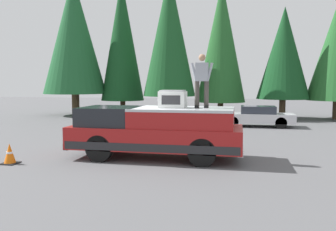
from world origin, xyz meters
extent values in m
plane|color=#565659|center=(0.00, 0.00, 0.00)|extent=(90.00, 90.00, 0.00)
cube|color=maroon|center=(-0.47, -0.63, 0.70)|extent=(2.00, 5.50, 0.70)
cube|color=#232326|center=(-0.47, -0.63, 0.51)|extent=(2.01, 5.39, 0.24)
cube|color=black|center=(-0.47, 0.88, 1.35)|extent=(1.84, 1.87, 0.60)
cube|color=maroon|center=(-0.47, -1.51, 1.31)|extent=(1.92, 3.19, 0.52)
cube|color=#B7BABF|center=(-0.47, -1.51, 1.61)|extent=(1.94, 3.19, 0.08)
cube|color=#232326|center=(-0.47, 2.06, 0.43)|extent=(1.96, 0.16, 0.20)
cube|color=#B2B5BA|center=(-0.47, -3.32, 0.43)|extent=(1.96, 0.16, 0.20)
cylinder|color=black|center=(-1.32, 0.96, 0.42)|extent=(0.30, 0.84, 0.84)
cylinder|color=black|center=(0.38, 0.96, 0.42)|extent=(0.30, 0.84, 0.84)
cylinder|color=black|center=(-1.32, -2.23, 0.42)|extent=(0.30, 0.84, 0.84)
cylinder|color=black|center=(0.38, -2.23, 0.42)|extent=(0.30, 0.84, 0.84)
cube|color=silver|center=(-0.46, -1.19, 1.91)|extent=(0.64, 0.84, 0.52)
cube|color=#2D2D30|center=(-0.78, -1.19, 1.91)|extent=(0.01, 0.59, 0.29)
cube|color=#99999E|center=(-0.46, -1.19, 2.19)|extent=(0.58, 0.76, 0.04)
cylinder|color=#423D38|center=(-0.30, -2.24, 2.07)|extent=(0.15, 0.15, 0.84)
cube|color=black|center=(-0.34, -2.24, 1.69)|extent=(0.26, 0.11, 0.08)
cylinder|color=#423D38|center=(-0.30, -1.94, 2.07)|extent=(0.15, 0.15, 0.84)
cube|color=black|center=(-0.34, -1.94, 1.69)|extent=(0.26, 0.11, 0.08)
cube|color=#9399A3|center=(-0.30, -2.09, 2.78)|extent=(0.24, 0.40, 0.58)
sphere|color=#A37A5B|center=(-0.30, -2.09, 3.23)|extent=(0.22, 0.22, 0.22)
cylinder|color=#9399A3|center=(-0.33, -2.34, 2.78)|extent=(0.09, 0.23, 0.58)
cylinder|color=#9399A3|center=(-0.33, -1.85, 2.78)|extent=(0.09, 0.23, 0.58)
cube|color=silver|center=(8.77, -4.23, 0.49)|extent=(1.64, 4.10, 0.50)
cube|color=#282D38|center=(8.77, -4.33, 0.95)|extent=(1.31, 1.89, 0.42)
cylinder|color=black|center=(8.05, -2.95, 0.31)|extent=(0.20, 0.62, 0.62)
cylinder|color=black|center=(9.49, -2.95, 0.31)|extent=(0.20, 0.62, 0.62)
cylinder|color=black|center=(8.05, -5.50, 0.31)|extent=(0.20, 0.62, 0.62)
cylinder|color=black|center=(9.49, -5.50, 0.31)|extent=(0.20, 0.62, 0.62)
cube|color=black|center=(-2.15, 3.51, 0.01)|extent=(0.47, 0.47, 0.03)
cone|color=orange|center=(-2.15, 3.51, 0.31)|extent=(0.36, 0.36, 0.62)
cylinder|color=white|center=(-2.15, 3.51, 0.34)|extent=(0.19, 0.19, 0.06)
cylinder|color=#4C3826|center=(13.96, -9.76, 0.65)|extent=(0.49, 0.49, 1.30)
cylinder|color=#4C3826|center=(13.70, -6.21, 0.68)|extent=(0.43, 0.43, 1.37)
cone|color=#14421E|center=(13.70, -6.21, 4.49)|extent=(3.55, 3.55, 6.25)
cylinder|color=#4C3826|center=(14.50, -1.93, 0.53)|extent=(0.43, 0.43, 1.07)
cone|color=#235B28|center=(14.50, -1.93, 5.46)|extent=(3.56, 3.56, 8.78)
cylinder|color=#4C3826|center=(12.81, 1.59, 0.77)|extent=(0.44, 0.44, 1.55)
cone|color=#194C23|center=(12.81, 1.59, 5.91)|extent=(3.67, 3.67, 8.73)
cylinder|color=#4C3826|center=(14.54, 5.65, 0.56)|extent=(0.40, 0.40, 1.12)
cone|color=#14421E|center=(14.54, 5.65, 5.83)|extent=(3.31, 3.31, 9.43)
cylinder|color=#4C3826|center=(13.55, 9.15, 0.82)|extent=(0.57, 0.57, 1.65)
cone|color=#1E562D|center=(13.55, 9.15, 6.12)|extent=(4.75, 4.75, 8.95)
camera|label=1|loc=(-11.29, -3.24, 2.41)|focal=37.05mm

